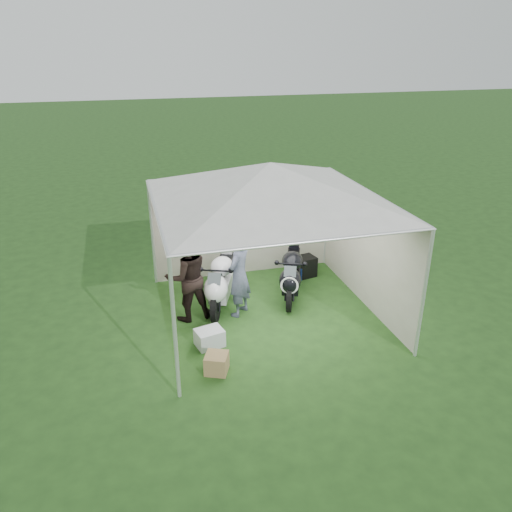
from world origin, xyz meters
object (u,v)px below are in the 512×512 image
object	(u,v)px
equipment_box	(305,266)
canopy_tent	(270,186)
paddock_stand	(293,272)
motorcycle_black	(292,273)
person_dark_jacket	(187,277)
motorcycle_white	(221,280)
crate_0	(210,338)
crate_1	(217,363)
person_blue_jacket	(239,275)

from	to	relation	value
equipment_box	canopy_tent	bearing A→B (deg)	-132.23
canopy_tent	paddock_stand	world-z (taller)	canopy_tent
motorcycle_black	person_dark_jacket	world-z (taller)	person_dark_jacket
motorcycle_white	crate_0	world-z (taller)	motorcycle_white
canopy_tent	motorcycle_black	world-z (taller)	canopy_tent
paddock_stand	crate_1	xyz separation A→B (m)	(-2.33, -2.93, 0.01)
paddock_stand	equipment_box	world-z (taller)	equipment_box
paddock_stand	person_dark_jacket	world-z (taller)	person_dark_jacket
paddock_stand	person_blue_jacket	distance (m)	2.08
motorcycle_white	crate_0	size ratio (longest dim) A/B	4.17
crate_1	motorcycle_white	bearing A→B (deg)	76.43
canopy_tent	motorcycle_white	size ratio (longest dim) A/B	2.92
motorcycle_white	paddock_stand	bearing A→B (deg)	45.43
canopy_tent	motorcycle_black	xyz separation A→B (m)	(0.65, 0.53, -2.04)
motorcycle_black	paddock_stand	world-z (taller)	motorcycle_black
canopy_tent	person_dark_jacket	size ratio (longest dim) A/B	3.25
crate_1	canopy_tent	bearing A→B (deg)	49.75
paddock_stand	person_blue_jacket	xyz separation A→B (m)	(-1.54, -1.21, 0.69)
person_dark_jacket	person_blue_jacket	distance (m)	0.98
canopy_tent	motorcycle_white	bearing A→B (deg)	146.12
canopy_tent	person_dark_jacket	distance (m)	2.29
paddock_stand	person_dark_jacket	bearing A→B (deg)	-156.11
canopy_tent	equipment_box	bearing A→B (deg)	47.77
canopy_tent	motorcycle_black	bearing A→B (deg)	39.18
canopy_tent	person_dark_jacket	bearing A→B (deg)	170.94
motorcycle_white	person_dark_jacket	world-z (taller)	person_dark_jacket
crate_1	equipment_box	bearing A→B (deg)	48.80
canopy_tent	crate_0	world-z (taller)	canopy_tent
motorcycle_white	person_blue_jacket	bearing A→B (deg)	-34.10
motorcycle_black	paddock_stand	bearing A→B (deg)	90.00
motorcycle_black	crate_0	size ratio (longest dim) A/B	3.97
motorcycle_black	paddock_stand	size ratio (longest dim) A/B	4.72
motorcycle_white	motorcycle_black	distance (m)	1.48
person_dark_jacket	equipment_box	bearing A→B (deg)	-167.39
crate_0	equipment_box	bearing A→B (deg)	40.57
motorcycle_black	equipment_box	xyz separation A→B (m)	(0.62, 0.87, -0.31)
crate_1	person_blue_jacket	bearing A→B (deg)	65.17
person_blue_jacket	motorcycle_white	bearing A→B (deg)	-103.86
paddock_stand	crate_1	bearing A→B (deg)	-128.48
canopy_tent	crate_0	distance (m)	2.87
canopy_tent	person_blue_jacket	distance (m)	1.82
paddock_stand	crate_0	size ratio (longest dim) A/B	0.84
person_dark_jacket	person_blue_jacket	bearing A→B (deg)	164.02
crate_1	person_dark_jacket	bearing A→B (deg)	95.61
paddock_stand	equipment_box	size ratio (longest dim) A/B	0.85
person_blue_jacket	equipment_box	distance (m)	2.30
person_dark_jacket	crate_0	size ratio (longest dim) A/B	3.74
crate_0	crate_1	world-z (taller)	crate_1
motorcycle_black	crate_0	world-z (taller)	motorcycle_black
motorcycle_black	canopy_tent	bearing A→B (deg)	-118.28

